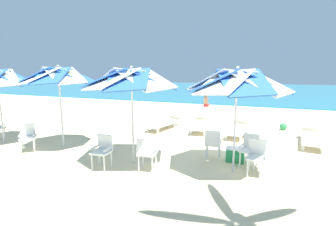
% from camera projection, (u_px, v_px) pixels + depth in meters
% --- Properties ---
extents(ground_plane, '(80.00, 80.00, 0.00)m').
position_uv_depth(ground_plane, '(238.00, 145.00, 8.41)').
color(ground_plane, beige).
extents(sea, '(80.00, 36.00, 0.10)m').
position_uv_depth(sea, '(262.00, 90.00, 33.94)').
color(sea, teal).
rests_on(sea, ground).
extents(surf_foam, '(80.00, 0.70, 0.01)m').
position_uv_depth(surf_foam, '(254.00, 108.00, 17.27)').
color(surf_foam, white).
rests_on(surf_foam, ground).
extents(beach_umbrella_0, '(2.51, 2.51, 2.61)m').
position_uv_depth(beach_umbrella_0, '(237.00, 82.00, 5.78)').
color(beach_umbrella_0, silver).
rests_on(beach_umbrella_0, ground).
extents(plastic_chair_0, '(0.45, 0.48, 0.87)m').
position_uv_depth(plastic_chair_0, '(257.00, 155.00, 5.87)').
color(plastic_chair_0, white).
rests_on(plastic_chair_0, ground).
extents(plastic_chair_1, '(0.51, 0.54, 0.87)m').
position_uv_depth(plastic_chair_1, '(250.00, 148.00, 6.41)').
color(plastic_chair_1, white).
rests_on(plastic_chair_1, ground).
extents(plastic_chair_2, '(0.48, 0.51, 0.87)m').
position_uv_depth(plastic_chair_2, '(213.00, 142.00, 6.92)').
color(plastic_chair_2, white).
rests_on(plastic_chair_2, ground).
extents(beach_umbrella_1, '(2.57, 2.57, 2.63)m').
position_uv_depth(beach_umbrella_1, '(132.00, 80.00, 6.31)').
color(beach_umbrella_1, silver).
rests_on(beach_umbrella_1, ground).
extents(plastic_chair_3, '(0.51, 0.54, 0.87)m').
position_uv_depth(plastic_chair_3, '(147.00, 152.00, 6.08)').
color(plastic_chair_3, white).
rests_on(plastic_chair_3, ground).
extents(plastic_chair_4, '(0.49, 0.51, 0.87)m').
position_uv_depth(plastic_chair_4, '(103.00, 149.00, 6.32)').
color(plastic_chair_4, white).
rests_on(plastic_chair_4, ground).
extents(beach_umbrella_2, '(2.30, 2.30, 2.70)m').
position_uv_depth(beach_umbrella_2, '(59.00, 76.00, 7.73)').
color(beach_umbrella_2, silver).
rests_on(beach_umbrella_2, ground).
extents(plastic_chair_5, '(0.63, 0.63, 0.87)m').
position_uv_depth(plastic_chair_5, '(28.00, 136.00, 7.65)').
color(plastic_chair_5, white).
rests_on(plastic_chair_5, ground).
extents(sun_lounger_0, '(0.83, 2.20, 0.62)m').
position_uv_depth(sun_lounger_0, '(312.00, 137.00, 8.32)').
color(sun_lounger_0, white).
rests_on(sun_lounger_0, ground).
extents(sun_lounger_1, '(0.83, 2.19, 0.62)m').
position_uv_depth(sun_lounger_1, '(238.00, 129.00, 9.58)').
color(sun_lounger_1, white).
rests_on(sun_lounger_1, ground).
extents(sun_lounger_2, '(1.00, 2.22, 0.62)m').
position_uv_depth(sun_lounger_2, '(199.00, 124.00, 10.42)').
color(sun_lounger_2, white).
rests_on(sun_lounger_2, ground).
extents(sun_lounger_3, '(1.02, 2.22, 0.62)m').
position_uv_depth(sun_lounger_3, '(164.00, 123.00, 10.73)').
color(sun_lounger_3, white).
rests_on(sun_lounger_3, ground).
extents(cooler_box, '(0.50, 0.34, 0.40)m').
position_uv_depth(cooler_box, '(235.00, 155.00, 6.79)').
color(cooler_box, '#238C4C').
rests_on(cooler_box, ground).
extents(beach_ball, '(0.29, 0.29, 0.29)m').
position_uv_depth(beach_ball, '(283.00, 127.00, 10.53)').
color(beach_ball, '#2D8C4C').
rests_on(beach_ball, ground).
extents(beachgoer_seated, '(0.30, 0.93, 0.92)m').
position_uv_depth(beachgoer_seated, '(206.00, 102.00, 17.80)').
color(beachgoer_seated, red).
rests_on(beachgoer_seated, ground).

